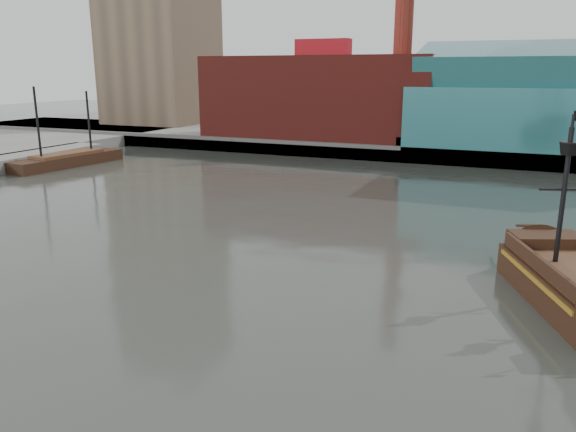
% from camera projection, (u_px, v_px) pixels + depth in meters
% --- Properties ---
extents(ground, '(400.00, 400.00, 0.00)m').
position_uv_depth(ground, '(263.00, 320.00, 33.61)').
color(ground, '#282B26').
rests_on(ground, ground).
extents(promenade_far, '(220.00, 60.00, 2.00)m').
position_uv_depth(promenade_far, '(455.00, 138.00, 115.34)').
color(promenade_far, slate).
rests_on(promenade_far, ground).
extents(seawall, '(220.00, 1.00, 2.60)m').
position_uv_depth(seawall, '(432.00, 156.00, 88.98)').
color(seawall, '#4C4C49').
rests_on(seawall, ground).
extents(skyline, '(149.00, 45.00, 62.00)m').
position_uv_depth(skyline, '(490.00, 13.00, 100.82)').
color(skyline, brown).
rests_on(skyline, promenade_far).
extents(docked_vessel, '(6.29, 19.24, 12.84)m').
position_uv_depth(docked_vessel, '(68.00, 161.00, 87.44)').
color(docked_vessel, black).
rests_on(docked_vessel, ground).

